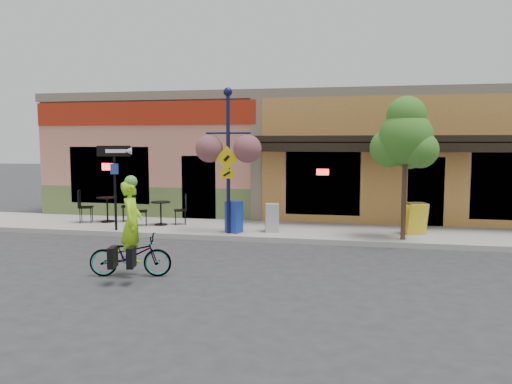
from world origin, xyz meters
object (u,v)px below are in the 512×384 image
bicycle (130,255)px  street_tree (405,168)px  building (300,155)px  newspaper_box_grey (272,218)px  cyclist_rider (132,235)px  newspaper_box_blue (234,217)px  lamp_post (228,161)px  one_way_sign (115,188)px

bicycle → street_tree: 7.45m
building → newspaper_box_grey: size_ratio=22.08×
newspaper_box_grey → street_tree: 3.98m
bicycle → cyclist_rider: cyclist_rider is taller
bicycle → newspaper_box_blue: 4.65m
newspaper_box_grey → bicycle: bearing=-126.8°
street_tree → lamp_post: bearing=-179.4°
newspaper_box_blue → lamp_post: bearing=-102.8°
newspaper_box_blue → street_tree: street_tree is taller
bicycle → street_tree: size_ratio=0.44×
cyclist_rider → one_way_sign: (-2.51, 4.18, 0.54)m
cyclist_rider → newspaper_box_blue: 4.64m
newspaper_box_blue → building: bearing=100.8°
building → lamp_post: size_ratio=4.39×
bicycle → newspaper_box_blue: (1.07, 4.52, 0.16)m
bicycle → lamp_post: size_ratio=0.41×
bicycle → newspaper_box_grey: 5.29m
building → newspaper_box_blue: size_ratio=20.06×
bicycle → newspaper_box_grey: newspaper_box_grey is taller
newspaper_box_blue → street_tree: size_ratio=0.23×
building → cyclist_rider: 11.25m
building → cyclist_rider: bearing=-101.4°
cyclist_rider → street_tree: (5.74, 4.40, 1.22)m
building → newspaper_box_grey: bearing=-91.1°
lamp_post → one_way_sign: lamp_post is taller
one_way_sign → newspaper_box_grey: bearing=-12.4°
cyclist_rider → newspaper_box_grey: size_ratio=2.10×
street_tree → building: bearing=118.3°
one_way_sign → newspaper_box_blue: (3.53, 0.34, -0.80)m
cyclist_rider → newspaper_box_blue: size_ratio=1.90×
newspaper_box_blue → bicycle: bearing=-82.0°
one_way_sign → newspaper_box_grey: size_ratio=3.04×
newspaper_box_grey → street_tree: size_ratio=0.21×
newspaper_box_grey → street_tree: bearing=-19.9°
bicycle → one_way_sign: one_way_sign is taller
lamp_post → newspaper_box_grey: (1.18, 0.49, -1.66)m
cyclist_rider → lamp_post: 4.64m
bicycle → cyclist_rider: 0.42m
newspaper_box_blue → newspaper_box_grey: size_ratio=1.10×
building → newspaper_box_blue: 6.74m
one_way_sign → street_tree: bearing=-19.1°
building → street_tree: 7.44m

